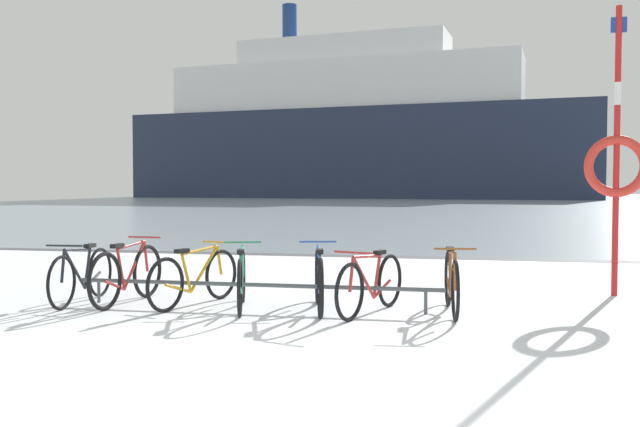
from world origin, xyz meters
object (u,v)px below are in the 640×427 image
Objects in this scene: bicycle_0 at (82,275)px; bicycle_1 at (128,274)px; ferry_ship at (351,132)px; bicycle_4 at (319,280)px; bicycle_6 at (452,282)px; bicycle_2 at (195,277)px; bicycle_3 at (242,280)px; bicycle_5 at (371,284)px; rescue_post at (616,160)px.

bicycle_0 is 0.58m from bicycle_1.
bicycle_4 is at bearing -81.43° from ferry_ship.
ferry_ship is at bearing 96.68° from bicycle_1.
ferry_ship is (-12.44, 72.24, 7.45)m from bicycle_6.
bicycle_2 is 1.04× the size of bicycle_3.
bicycle_6 is (3.97, 0.12, -0.01)m from bicycle_1.
bicycle_6 reaches higher than bicycle_0.
rescue_post reaches higher than bicycle_5.
bicycle_1 is 2.43m from bicycle_4.
bicycle_2 is at bearing -178.70° from bicycle_6.
rescue_post is at bearing 19.17° from bicycle_2.
bicycle_1 is 3.06m from bicycle_5.
bicycle_0 is 1.01× the size of bicycle_6.
ferry_ship is (-9.99, 72.46, 7.46)m from bicycle_3.
bicycle_0 is 1.46m from bicycle_2.
bicycle_0 reaches higher than bicycle_5.
bicycle_5 is (3.06, -0.07, -0.02)m from bicycle_1.
bicycle_2 is 3.10m from bicycle_6.
bicycle_4 reaches higher than bicycle_0.
rescue_post is (6.10, 1.87, 1.44)m from bicycle_1.
bicycle_1 reaches higher than bicycle_0.
bicycle_5 is 0.42× the size of rescue_post.
ferry_ship reaches higher than rescue_post.
bicycle_1 is at bearing -176.57° from bicycle_2.
bicycle_3 is at bearing -156.74° from rescue_post.
bicycle_0 is 1.03× the size of bicycle_5.
bicycle_1 is at bearing 8.23° from bicycle_0.
bicycle_1 is 1.06× the size of bicycle_3.
bicycle_3 is 0.99× the size of bicycle_5.
rescue_post is 72.23m from ferry_ship.
bicycle_0 is 1.04× the size of bicycle_3.
bicycle_2 is 0.43× the size of rescue_post.
bicycle_3 is 0.97× the size of bicycle_6.
ferry_ship is at bearing 98.57° from bicycle_4.
bicycle_3 is 1.54m from bicycle_5.
bicycle_1 is 1.03× the size of bicycle_4.
ferry_ship is (-9.34, 72.31, 7.47)m from bicycle_2.
bicycle_0 is 3.64m from bicycle_5.
bicycle_4 reaches higher than bicycle_5.
rescue_post reaches higher than bicycle_1.
bicycle_3 is 0.41× the size of rescue_post.
bicycle_6 is at bearing 3.23° from bicycle_4.
bicycle_1 is at bearing -162.96° from rescue_post.
bicycle_4 reaches higher than bicycle_3.
bicycle_4 reaches higher than bicycle_2.
bicycle_0 is 0.98× the size of bicycle_1.
bicycle_2 is 0.66m from bicycle_3.
bicycle_6 is at bearing 1.30° from bicycle_2.
ferry_ship reaches higher than bicycle_2.
bicycle_6 is at bearing -80.23° from ferry_ship.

